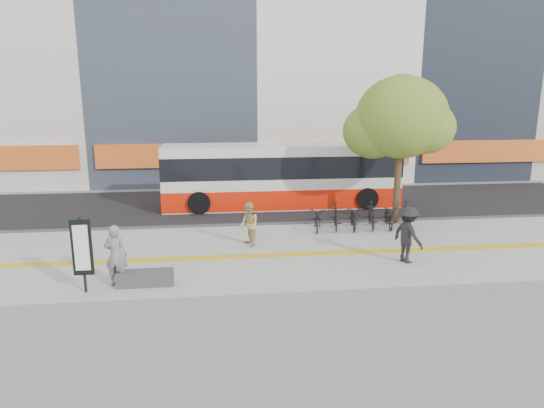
{
  "coord_description": "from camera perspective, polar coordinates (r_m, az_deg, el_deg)",
  "views": [
    {
      "loc": [
        -0.41,
        -14.41,
        5.49
      ],
      "look_at": [
        1.48,
        2.0,
        1.67
      ],
      "focal_mm": 31.15,
      "sensor_mm": 36.0,
      "label": 1
    }
  ],
  "objects": [
    {
      "name": "pedestrian_tan",
      "position": [
        17.22,
        -2.8,
        -2.48
      ],
      "size": [
        0.82,
        0.93,
        1.63
      ],
      "primitive_type": "imported",
      "rotation": [
        0.0,
        0.0,
        -1.28
      ],
      "color": "tan",
      "rests_on": "sidewalk"
    },
    {
      "name": "seated_woman",
      "position": [
        14.37,
        -18.34,
        -5.92
      ],
      "size": [
        0.72,
        0.53,
        1.82
      ],
      "primitive_type": "imported",
      "rotation": [
        0.0,
        0.0,
        3.0
      ],
      "color": "black",
      "rests_on": "sidewalk"
    },
    {
      "name": "street",
      "position": [
        24.04,
        -5.44,
        -0.18
      ],
      "size": [
        40.0,
        8.0,
        0.06
      ],
      "primitive_type": "cube",
      "color": "black",
      "rests_on": "ground"
    },
    {
      "name": "bicycle_row",
      "position": [
        19.94,
        10.81,
        -1.47
      ],
      "size": [
        4.72,
        1.92,
        1.07
      ],
      "color": "black",
      "rests_on": "sidewalk"
    },
    {
      "name": "pedestrian_dark",
      "position": [
        16.15,
        16.12,
        -3.58
      ],
      "size": [
        1.11,
        1.39,
        1.88
      ],
      "primitive_type": "imported",
      "rotation": [
        0.0,
        0.0,
        1.96
      ],
      "color": "black",
      "rests_on": "sidewalk"
    },
    {
      "name": "bench",
      "position": [
        14.35,
        -15.07,
        -8.63
      ],
      "size": [
        1.6,
        0.45,
        0.45
      ],
      "primitive_type": "cube",
      "color": "#38383A",
      "rests_on": "sidewalk"
    },
    {
      "name": "sidewalk",
      "position": [
        16.82,
        -4.86,
        -5.95
      ],
      "size": [
        40.0,
        7.0,
        0.08
      ],
      "primitive_type": "cube",
      "color": "gray",
      "rests_on": "ground"
    },
    {
      "name": "curb",
      "position": [
        20.15,
        -5.18,
        -2.65
      ],
      "size": [
        40.0,
        0.25,
        0.14
      ],
      "primitive_type": "cube",
      "color": "#38383A",
      "rests_on": "ground"
    },
    {
      "name": "tactile_strip",
      "position": [
        16.33,
        -4.8,
        -6.36
      ],
      "size": [
        40.0,
        0.45,
        0.01
      ],
      "primitive_type": "cube",
      "color": "gold",
      "rests_on": "sidewalk"
    },
    {
      "name": "bus",
      "position": [
        23.46,
        1.15,
        3.24
      ],
      "size": [
        11.58,
        2.75,
        3.08
      ],
      "color": "silver",
      "rests_on": "street"
    },
    {
      "name": "street_tree",
      "position": [
        20.69,
        15.17,
        9.86
      ],
      "size": [
        4.4,
        3.8,
        6.31
      ],
      "color": "#3D2D1C",
      "rests_on": "sidewalk"
    },
    {
      "name": "ground",
      "position": [
        15.42,
        -4.67,
        -7.89
      ],
      "size": [
        120.0,
        120.0,
        0.0
      ],
      "primitive_type": "plane",
      "color": "slate",
      "rests_on": "ground"
    },
    {
      "name": "signboard",
      "position": [
        14.06,
        -21.98,
        -5.02
      ],
      "size": [
        0.55,
        0.1,
        2.2
      ],
      "color": "black",
      "rests_on": "sidewalk"
    }
  ]
}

